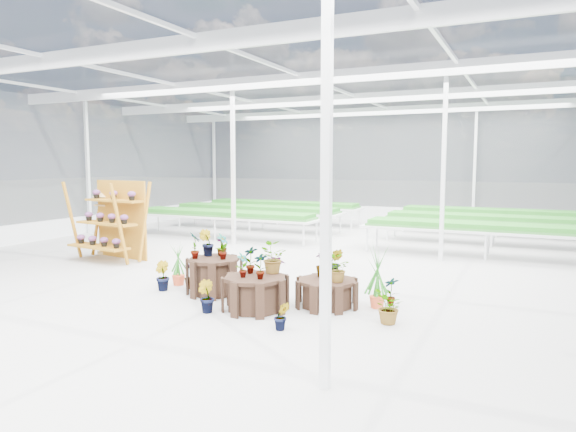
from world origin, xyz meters
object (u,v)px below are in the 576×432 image
at_px(plinth_tall, 214,276).
at_px(shelf_rack, 108,221).
at_px(plinth_low, 327,293).
at_px(plinth_mid, 255,293).
at_px(bird_table, 105,220).

distance_m(plinth_tall, shelf_rack, 4.59).
relative_size(plinth_tall, plinth_low, 0.95).
bearing_deg(plinth_mid, bird_table, 154.74).
bearing_deg(plinth_low, bird_table, 162.88).
xyz_separation_m(plinth_tall, bird_table, (-4.96, 2.31, 0.57)).
height_order(plinth_tall, bird_table, bird_table).
height_order(plinth_tall, shelf_rack, shelf_rack).
relative_size(plinth_mid, plinth_low, 1.03).
xyz_separation_m(plinth_tall, shelf_rack, (-4.22, 1.66, 0.66)).
height_order(plinth_low, shelf_rack, shelf_rack).
relative_size(plinth_mid, shelf_rack, 0.54).
xyz_separation_m(plinth_mid, shelf_rack, (-5.42, 2.26, 0.71)).
bearing_deg(plinth_tall, plinth_low, 2.60).
bearing_deg(shelf_rack, bird_table, 145.63).
height_order(plinth_mid, plinth_low, plinth_mid).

